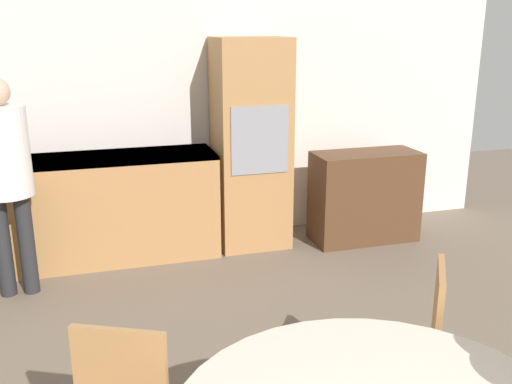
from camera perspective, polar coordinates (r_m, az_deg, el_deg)
The scene contains 6 objects.
wall_back at distance 5.43m, azimuth -6.92°, elevation 8.62°, with size 6.32×0.05×2.60m.
kitchen_counter at distance 5.19m, azimuth -17.71°, elevation -1.67°, with size 2.47×0.60×0.94m.
oven_unit at distance 5.27m, azimuth -0.54°, elevation 4.77°, with size 0.65×0.59×1.92m.
sideboard at distance 5.58m, azimuth 10.80°, elevation -0.45°, with size 1.01×0.45×0.87m.
chair_far_right at distance 3.01m, azimuth 15.61°, elevation -14.32°, with size 0.55×0.55×0.93m.
person_standing at distance 4.58m, azimuth -23.82°, elevation 2.41°, with size 0.38×0.38×1.67m.
Camera 1 is at (-0.90, 0.17, 2.03)m, focal length 40.00 mm.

